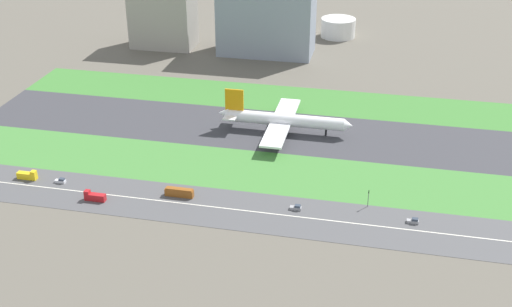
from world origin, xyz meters
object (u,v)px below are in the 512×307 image
Objects in this scene: truck_0 at (28,175)px; truck_1 at (94,197)px; car_3 at (61,181)px; fuel_tank_centre at (338,28)px; traffic_light at (368,197)px; bus_0 at (179,192)px; airliner at (282,120)px; hangar_building at (267,16)px; car_1 at (296,208)px; fuel_tank_west at (289,25)px; terminal_building at (163,16)px; car_0 at (413,221)px.

truck_0 and truck_1 have the same top height.
car_3 is 0.19× the size of fuel_tank_centre.
bus_0 is at bearing -173.83° from traffic_light.
airliner is 1.10× the size of hangar_building.
car_1 is at bearing -88.18° from fuel_tank_centre.
hangar_building is 49.07m from fuel_tank_west.
airliner is 105.68m from car_3.
hangar_building is 2.52× the size of fuel_tank_centre.
hangar_building reaches higher than terminal_building.
truck_0 is at bearing -107.60° from fuel_tank_west.
truck_0 is at bearing -16.12° from truck_1.
fuel_tank_west is at bearing 180.00° from fuel_tank_centre.
truck_0 is at bearing -109.66° from hangar_building.
car_0 is 205.55m from hangar_building.
bus_0 is at bearing -113.30° from airliner.
hangar_building is at bearing 116.97° from car_0.
truck_1 is at bearing -172.77° from car_1.
truck_1 is at bearing -175.35° from car_0.
terminal_building is (-116.98, 182.00, 19.32)m from car_1.
traffic_light reaches higher than truck_1.
car_0 is 0.61× the size of traffic_light.
car_1 is 44.15m from car_0.
traffic_light is at bearing -170.34° from truck_1.
airliner is 14.77× the size of car_3.
car_0 is at bearing 0.00° from car_1.
car_3 is 0.11× the size of terminal_building.
truck_0 is 14.90m from car_3.
traffic_light is 0.12× the size of hangar_building.
truck_1 reaches higher than car_3.
fuel_tank_west reaches higher than bus_0.
car_1 is 0.07× the size of hangar_building.
airliner is 117.42m from truck_0.
terminal_building is 0.68× the size of hangar_building.
traffic_light is (44.68, -60.01, -1.94)m from airliner.
fuel_tank_west is (75.51, 45.00, -14.13)m from terminal_building.
car_1 is 189.80m from hangar_building.
fuel_tank_west is (-23.61, 159.00, -0.12)m from airliner.
truck_0 is 250.68m from fuel_tank_centre.
truck_0 is 0.14× the size of hangar_building.
fuel_tank_west is at bearing 75.88° from car_3.
terminal_building is 1.72× the size of fuel_tank_centre.
bus_0 is 0.46× the size of fuel_tank_west.
hangar_building is at bearing -99.00° from truck_1.
car_0 is 232.80m from fuel_tank_centre.
airliner reaches higher than fuel_tank_west.
bus_0 is at bearing -180.00° from car_0.
car_1 is 230.82m from fuel_tank_west.
car_1 is at bearing -75.29° from airliner.
traffic_light is at bearing -81.17° from fuel_tank_centre.
car_1 and car_3 have the same top height.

